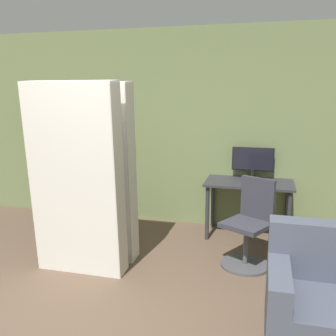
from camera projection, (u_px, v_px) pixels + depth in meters
name	position (u px, v px, depth m)	size (l,w,h in m)	color
wall_back	(174.00, 128.00, 5.22)	(8.00, 0.06, 2.70)	#6B7A4C
desk	(249.00, 190.00, 4.78)	(1.10, 0.63, 0.72)	#2D2D33
monitor	(253.00, 161.00, 4.90)	(0.54, 0.18, 0.41)	black
office_chair	(249.00, 231.00, 4.00)	(0.60, 0.60, 0.94)	#4C4C51
bookshelf	(57.00, 161.00, 5.61)	(0.78, 0.35, 1.74)	brown
mattress_near	(77.00, 180.00, 3.73)	(0.93, 0.35, 1.95)	silver
mattress_far	(93.00, 173.00, 4.07)	(0.93, 0.34, 1.95)	silver
armchair	(326.00, 302.00, 2.76)	(0.85, 0.80, 0.85)	#474C5B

